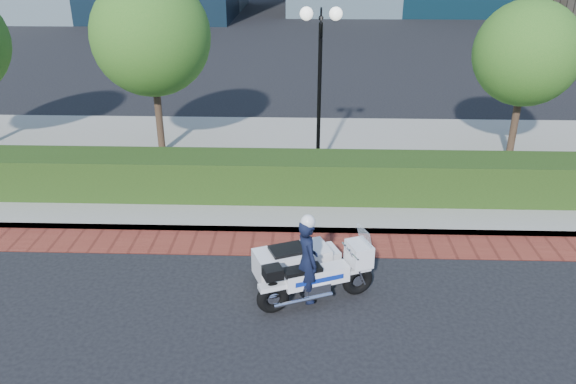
{
  "coord_description": "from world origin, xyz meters",
  "views": [
    {
      "loc": [
        0.67,
        -8.73,
        5.89
      ],
      "look_at": [
        0.32,
        1.95,
        1.0
      ],
      "focal_mm": 35.0,
      "sensor_mm": 36.0,
      "label": 1
    }
  ],
  "objects_px": {
    "tree_b": "(151,37)",
    "tree_c": "(527,54)",
    "police_motorcycle": "(305,265)",
    "lamppost": "(320,66)"
  },
  "relations": [
    {
      "from": "lamppost",
      "to": "tree_b",
      "type": "relative_size",
      "value": 0.86
    },
    {
      "from": "lamppost",
      "to": "tree_c",
      "type": "xyz_separation_m",
      "value": [
        5.5,
        1.3,
        0.09
      ]
    },
    {
      "from": "tree_c",
      "to": "police_motorcycle",
      "type": "distance_m",
      "value": 9.25
    },
    {
      "from": "tree_b",
      "to": "police_motorcycle",
      "type": "height_order",
      "value": "tree_b"
    },
    {
      "from": "lamppost",
      "to": "tree_b",
      "type": "distance_m",
      "value": 4.71
    },
    {
      "from": "tree_c",
      "to": "police_motorcycle",
      "type": "height_order",
      "value": "tree_c"
    },
    {
      "from": "police_motorcycle",
      "to": "tree_b",
      "type": "bearing_deg",
      "value": 100.05
    },
    {
      "from": "tree_b",
      "to": "tree_c",
      "type": "xyz_separation_m",
      "value": [
        10.0,
        -0.0,
        -0.39
      ]
    },
    {
      "from": "tree_b",
      "to": "tree_c",
      "type": "height_order",
      "value": "tree_b"
    },
    {
      "from": "lamppost",
      "to": "tree_c",
      "type": "bearing_deg",
      "value": 13.3
    }
  ]
}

